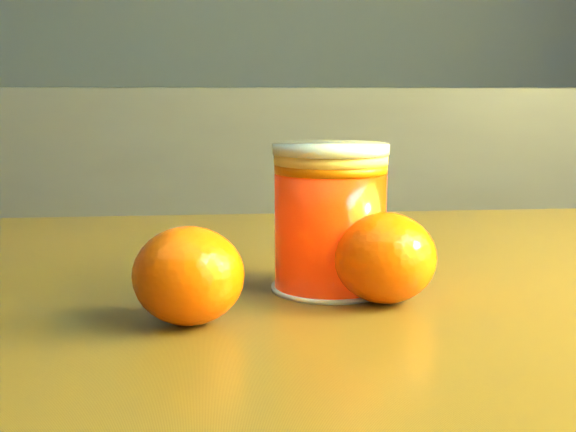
{
  "coord_description": "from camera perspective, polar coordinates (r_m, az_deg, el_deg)",
  "views": [
    {
      "loc": [
        0.99,
        -0.27,
        0.9
      ],
      "look_at": [
        0.94,
        0.28,
        0.81
      ],
      "focal_mm": 50.0,
      "sensor_mm": 36.0,
      "label": 1
    }
  ],
  "objects": [
    {
      "name": "table",
      "position": [
        0.59,
        6.41,
        -14.73
      ],
      "size": [
        1.14,
        0.9,
        0.76
      ],
      "rotation": [
        0.0,
        0.0,
        0.2
      ],
      "color": "brown",
      "rests_on": "ground"
    },
    {
      "name": "orange_back",
      "position": [
        0.53,
        6.9,
        -2.97
      ],
      "size": [
        0.07,
        0.07,
        0.06
      ],
      "primitive_type": "ellipsoid",
      "rotation": [
        0.0,
        0.0,
        0.04
      ],
      "color": "#F35204",
      "rests_on": "table"
    },
    {
      "name": "orange_front",
      "position": [
        0.48,
        -7.09,
        -4.22
      ],
      "size": [
        0.07,
        0.07,
        0.06
      ],
      "primitive_type": "ellipsoid",
      "rotation": [
        0.0,
        0.0,
        0.07
      ],
      "color": "#F35204",
      "rests_on": "table"
    },
    {
      "name": "juice_glass",
      "position": [
        0.55,
        3.02,
        -0.19
      ],
      "size": [
        0.08,
        0.08,
        0.1
      ],
      "rotation": [
        0.0,
        0.0,
        0.35
      ],
      "color": "#FF2D05",
      "rests_on": "table"
    }
  ]
}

